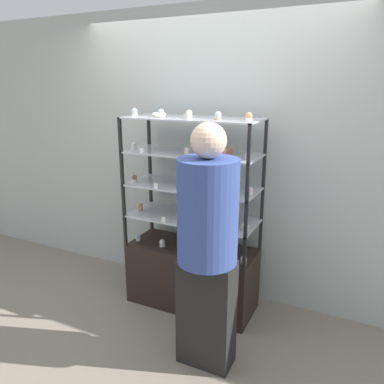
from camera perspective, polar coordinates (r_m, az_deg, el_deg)
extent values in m
plane|color=gray|center=(3.60, 0.00, -16.52)|extent=(20.00, 20.00, 0.00)
cube|color=#A8B2AD|center=(3.43, 2.76, 5.34)|extent=(8.00, 0.05, 2.60)
cube|color=black|center=(3.46, 0.00, -12.61)|extent=(1.12, 0.46, 0.56)
cube|color=black|center=(3.70, -6.18, -3.55)|extent=(0.02, 0.02, 0.28)
cube|color=black|center=(3.29, 10.40, -6.33)|extent=(0.02, 0.02, 0.28)
cube|color=black|center=(3.37, -10.15, -5.79)|extent=(0.02, 0.02, 0.28)
cube|color=black|center=(2.90, 7.99, -9.37)|extent=(0.02, 0.02, 0.28)
cube|color=#B7BCC6|center=(3.23, 0.00, -3.94)|extent=(1.12, 0.46, 0.01)
cube|color=black|center=(3.62, -6.32, 0.65)|extent=(0.02, 0.02, 0.28)
cube|color=black|center=(3.19, 10.65, -1.66)|extent=(0.02, 0.02, 0.28)
cube|color=black|center=(3.27, -10.39, -1.21)|extent=(0.02, 0.02, 0.28)
cube|color=black|center=(2.79, 8.22, -4.16)|extent=(0.02, 0.02, 0.28)
cube|color=#B7BCC6|center=(3.14, 0.00, 0.88)|extent=(1.12, 0.46, 0.01)
cube|color=black|center=(3.56, -6.46, 5.01)|extent=(0.02, 0.02, 0.28)
cube|color=black|center=(3.12, 10.92, 3.26)|extent=(0.02, 0.02, 0.28)
cube|color=black|center=(3.20, -10.65, 3.59)|extent=(0.02, 0.02, 0.28)
cube|color=black|center=(2.71, 8.46, 1.42)|extent=(0.02, 0.02, 0.28)
cube|color=#B7BCC6|center=(3.08, 0.00, 5.93)|extent=(1.12, 0.46, 0.01)
cube|color=black|center=(3.51, -6.60, 9.52)|extent=(0.02, 0.02, 0.28)
cube|color=black|center=(3.07, 11.20, 8.37)|extent=(0.02, 0.02, 0.28)
cube|color=black|center=(3.15, -10.91, 8.58)|extent=(0.02, 0.02, 0.28)
cube|color=black|center=(2.65, 8.71, 7.30)|extent=(0.02, 0.02, 0.28)
cube|color=#B7BCC6|center=(3.04, 0.00, 11.15)|extent=(1.12, 0.46, 0.01)
cylinder|color=#DBBC84|center=(3.25, 0.30, -2.70)|extent=(0.21, 0.21, 0.10)
cylinder|color=silver|center=(3.23, 0.30, -1.68)|extent=(0.22, 0.22, 0.02)
cube|color=#C66660|center=(2.94, 3.73, 6.06)|extent=(0.22, 0.14, 0.05)
cube|color=#E5996B|center=(2.93, 3.74, 6.68)|extent=(0.22, 0.14, 0.01)
cylinder|color=white|center=(3.49, -8.20, -7.13)|extent=(0.05, 0.05, 0.03)
sphere|color=silver|center=(3.48, -8.21, -6.71)|extent=(0.05, 0.05, 0.05)
cylinder|color=white|center=(3.35, -4.56, -8.03)|extent=(0.05, 0.05, 0.03)
sphere|color=white|center=(3.34, -4.57, -7.60)|extent=(0.05, 0.05, 0.05)
cylinder|color=#CCB28C|center=(3.25, -1.04, -8.81)|extent=(0.05, 0.05, 0.03)
sphere|color=#8C5B42|center=(3.23, -1.04, -8.37)|extent=(0.05, 0.05, 0.05)
cylinder|color=white|center=(3.18, 3.86, -9.42)|extent=(0.05, 0.05, 0.03)
sphere|color=silver|center=(3.17, 3.87, -8.98)|extent=(0.05, 0.05, 0.05)
cylinder|color=#CCB28C|center=(3.07, 7.86, -10.52)|extent=(0.05, 0.05, 0.03)
sphere|color=silver|center=(3.06, 7.88, -10.06)|extent=(0.05, 0.05, 0.05)
cube|color=white|center=(3.04, 3.02, -10.44)|extent=(0.04, 0.00, 0.04)
cylinder|color=#CCB28C|center=(3.43, -7.93, -2.55)|extent=(0.05, 0.05, 0.02)
sphere|color=#E5996B|center=(3.42, -7.95, -2.11)|extent=(0.06, 0.06, 0.06)
cylinder|color=white|center=(3.05, 1.71, -4.75)|extent=(0.05, 0.05, 0.02)
sphere|color=#E5996B|center=(3.05, 1.72, -4.27)|extent=(0.06, 0.06, 0.06)
cylinder|color=beige|center=(2.96, 8.07, -5.61)|extent=(0.05, 0.05, 0.02)
sphere|color=#F4EAB2|center=(2.95, 8.09, -5.11)|extent=(0.06, 0.06, 0.06)
cube|color=white|center=(3.11, -4.35, -4.21)|extent=(0.04, 0.00, 0.04)
cylinder|color=white|center=(3.30, -8.76, 1.77)|extent=(0.05, 0.05, 0.03)
sphere|color=#8C5B42|center=(3.29, -8.78, 2.20)|extent=(0.05, 0.05, 0.05)
cylinder|color=white|center=(3.09, -0.21, 0.98)|extent=(0.05, 0.05, 0.03)
sphere|color=#F4EAB2|center=(3.08, -0.21, 1.44)|extent=(0.05, 0.05, 0.05)
cylinder|color=beige|center=(2.91, 8.83, -0.15)|extent=(0.05, 0.05, 0.03)
sphere|color=silver|center=(2.91, 8.85, 0.34)|extent=(0.05, 0.05, 0.05)
cube|color=white|center=(3.06, -5.52, 0.92)|extent=(0.04, 0.00, 0.04)
cylinder|color=white|center=(3.28, -8.84, 6.69)|extent=(0.04, 0.04, 0.02)
sphere|color=white|center=(3.27, -8.86, 7.11)|extent=(0.05, 0.05, 0.05)
cylinder|color=beige|center=(2.98, -0.74, 5.94)|extent=(0.04, 0.04, 0.02)
sphere|color=silver|center=(2.98, -0.74, 6.41)|extent=(0.05, 0.05, 0.05)
cylinder|color=beige|center=(2.80, 8.53, 5.11)|extent=(0.04, 0.04, 0.02)
sphere|color=silver|center=(2.80, 8.55, 5.60)|extent=(0.05, 0.05, 0.05)
cube|color=white|center=(3.06, -7.70, 6.27)|extent=(0.04, 0.00, 0.04)
cylinder|color=beige|center=(3.24, -8.75, 11.61)|extent=(0.05, 0.05, 0.03)
sphere|color=silver|center=(3.24, -8.77, 12.08)|extent=(0.05, 0.05, 0.05)
cylinder|color=white|center=(3.13, -4.74, 11.58)|extent=(0.05, 0.05, 0.03)
sphere|color=silver|center=(3.13, -4.75, 12.07)|extent=(0.05, 0.05, 0.05)
cylinder|color=white|center=(2.99, -0.50, 11.43)|extent=(0.05, 0.05, 0.03)
sphere|color=#F4EAB2|center=(2.99, -0.50, 11.93)|extent=(0.05, 0.05, 0.05)
cylinder|color=#CCB28C|center=(2.85, 3.98, 11.15)|extent=(0.05, 0.05, 0.03)
sphere|color=silver|center=(2.85, 3.99, 11.68)|extent=(0.05, 0.05, 0.05)
cylinder|color=white|center=(2.77, 8.64, 10.86)|extent=(0.05, 0.05, 0.03)
sphere|color=#E5996B|center=(2.76, 8.67, 11.41)|extent=(0.05, 0.05, 0.05)
cube|color=white|center=(2.83, -0.96, 11.34)|extent=(0.04, 0.00, 0.04)
torus|color=#EFE5CC|center=(3.13, -5.04, 11.66)|extent=(0.12, 0.12, 0.03)
cube|color=black|center=(2.76, 2.21, -17.89)|extent=(0.38, 0.21, 0.80)
cylinder|color=#33478C|center=(2.42, 2.40, -3.03)|extent=(0.40, 0.40, 0.70)
sphere|color=beige|center=(2.31, 2.54, 7.85)|extent=(0.23, 0.23, 0.23)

